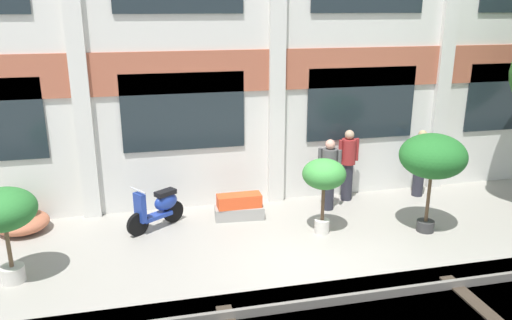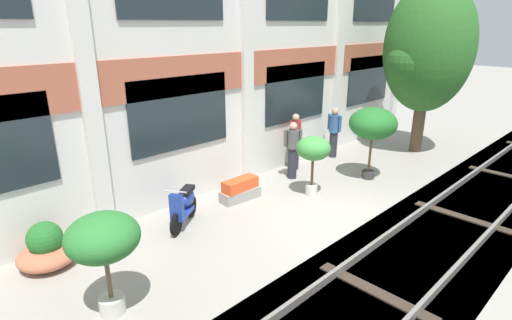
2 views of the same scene
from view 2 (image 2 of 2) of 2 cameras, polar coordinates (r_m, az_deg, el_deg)
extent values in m
plane|color=#9E998E|center=(9.71, 10.59, -7.27)|extent=(80.00, 80.00, 0.00)
cube|color=silver|center=(10.82, -2.58, 20.28)|extent=(16.70, 0.50, 8.98)
cube|color=#AD5B42|center=(10.68, -1.47, 12.85)|extent=(16.70, 0.06, 0.90)
cube|color=silver|center=(8.30, -24.16, 19.18)|extent=(0.36, 0.16, 8.98)
cube|color=silver|center=(10.59, -1.38, 20.33)|extent=(0.36, 0.16, 8.98)
cube|color=silver|center=(13.80, 12.14, 19.62)|extent=(0.36, 0.16, 8.98)
cube|color=silver|center=(17.41, 20.23, 18.70)|extent=(0.36, 0.16, 8.98)
cube|color=#1E282D|center=(9.52, -10.64, 6.59)|extent=(2.67, 0.04, 1.70)
cube|color=#1E282D|center=(12.30, 5.80, 9.57)|extent=(2.67, 0.04, 1.70)
cube|color=#1E282D|center=(15.71, 15.80, 10.99)|extent=(2.67, 0.04, 1.70)
cube|color=#423F3A|center=(8.86, 22.93, -12.30)|extent=(24.70, 2.80, 0.28)
cube|color=slate|center=(8.57, 27.60, -12.46)|extent=(24.70, 0.07, 0.15)
cube|color=slate|center=(8.99, 18.87, -9.71)|extent=(24.70, 0.07, 0.15)
cube|color=#382D23|center=(7.25, 16.66, -17.55)|extent=(0.24, 2.10, 0.03)
cube|color=#382D23|center=(10.42, 27.23, -7.20)|extent=(0.24, 2.10, 0.03)
cube|color=#382D23|center=(13.81, 32.32, -1.90)|extent=(0.24, 2.10, 0.03)
cylinder|color=brown|center=(14.80, 22.28, 5.61)|extent=(0.39, 0.39, 2.36)
ellipsoid|color=#286023|center=(14.50, 23.45, 14.58)|extent=(2.83, 2.83, 4.19)
sphere|color=#286023|center=(13.96, 21.29, 12.99)|extent=(1.56, 1.56, 1.56)
sphere|color=#286023|center=(15.11, 25.02, 12.89)|extent=(1.56, 1.56, 1.56)
cylinder|color=#333333|center=(11.94, 15.72, -2.00)|extent=(0.36, 0.36, 0.22)
cylinder|color=brown|center=(11.71, 16.03, 1.31)|extent=(0.07, 0.07, 1.22)
ellipsoid|color=#236B28|center=(11.51, 16.38, 5.04)|extent=(1.31, 1.31, 0.88)
cube|color=gray|center=(10.13, -2.26, -4.93)|extent=(1.09, 0.49, 0.27)
cube|color=#E04C23|center=(10.02, -2.28, -3.48)|extent=(0.95, 0.36, 0.28)
cylinder|color=beige|center=(6.88, -19.85, -18.84)|extent=(0.39, 0.39, 0.28)
cylinder|color=brown|center=(6.55, -20.43, -14.73)|extent=(0.07, 0.07, 0.89)
ellipsoid|color=#2D7A33|center=(6.26, -21.05, -10.24)|extent=(1.07, 1.07, 0.69)
ellipsoid|color=#B76647|center=(8.46, -27.59, -11.93)|extent=(1.05, 1.05, 0.40)
sphere|color=#236B28|center=(8.30, -27.96, -9.84)|extent=(0.62, 0.62, 0.62)
cylinder|color=beige|center=(10.48, 7.91, -4.23)|extent=(0.31, 0.31, 0.28)
cylinder|color=brown|center=(10.27, 8.05, -1.28)|extent=(0.07, 0.07, 0.87)
ellipsoid|color=#388438|center=(10.10, 8.19, 1.67)|extent=(0.87, 0.87, 0.60)
cylinder|color=black|center=(8.64, -11.34, -8.98)|extent=(0.45, 0.34, 0.48)
cylinder|color=black|center=(9.39, -9.27, -6.50)|extent=(0.45, 0.34, 0.48)
cube|color=navy|center=(9.00, -10.25, -7.44)|extent=(0.70, 0.58, 0.08)
ellipsoid|color=navy|center=(9.12, -9.75, -5.38)|extent=(0.61, 0.53, 0.36)
cube|color=black|center=(9.04, -9.82, -4.23)|extent=(0.49, 0.43, 0.10)
cube|color=navy|center=(8.56, -11.28, -6.73)|extent=(0.26, 0.30, 0.60)
cylinder|color=#B7B7BF|center=(8.38, -11.50, -4.44)|extent=(0.31, 0.43, 0.03)
cylinder|color=#282833|center=(11.45, 5.20, -0.43)|extent=(0.26, 0.26, 0.90)
cylinder|color=#4C4C4C|center=(11.23, 5.31, 3.00)|extent=(0.34, 0.34, 0.52)
sphere|color=tan|center=(11.13, 5.37, 4.84)|extent=(0.22, 0.22, 0.22)
cylinder|color=#4C4C4C|center=(11.17, 4.22, 3.08)|extent=(0.09, 0.09, 0.47)
cylinder|color=#4C4C4C|center=(11.28, 6.39, 3.18)|extent=(0.09, 0.09, 0.47)
cylinder|color=#282833|center=(12.19, 5.54, 0.78)|extent=(0.26, 0.26, 0.90)
cylinder|color=maroon|center=(11.98, 5.65, 4.18)|extent=(0.34, 0.34, 0.59)
sphere|color=tan|center=(11.89, 5.71, 6.07)|extent=(0.22, 0.22, 0.22)
cylinder|color=maroon|center=(11.80, 5.07, 4.11)|extent=(0.09, 0.09, 0.53)
cylinder|color=maroon|center=(12.16, 6.22, 4.51)|extent=(0.09, 0.09, 0.53)
cylinder|color=#282833|center=(13.50, 10.96, 2.20)|extent=(0.26, 0.26, 0.85)
cylinder|color=#33598C|center=(13.31, 11.15, 5.14)|extent=(0.34, 0.34, 0.57)
sphere|color=tan|center=(13.23, 11.26, 6.81)|extent=(0.22, 0.22, 0.22)
cylinder|color=#33598C|center=(13.19, 11.94, 5.08)|extent=(0.09, 0.09, 0.52)
cylinder|color=#33598C|center=(13.43, 10.40, 5.43)|extent=(0.09, 0.09, 0.52)
camera|label=1|loc=(5.24, 81.84, 5.43)|focal=35.00mm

